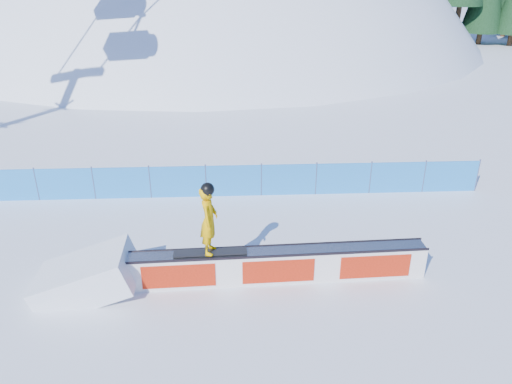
{
  "coord_description": "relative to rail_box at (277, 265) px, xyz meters",
  "views": [
    {
      "loc": [
        1.99,
        -11.99,
        7.89
      ],
      "look_at": [
        2.65,
        1.25,
        1.66
      ],
      "focal_mm": 35.0,
      "sensor_mm": 36.0,
      "label": 1
    }
  ],
  "objects": [
    {
      "name": "ground",
      "position": [
        -3.11,
        0.84,
        -0.47
      ],
      "size": [
        160.0,
        160.0,
        0.0
      ],
      "primitive_type": "plane",
      "color": "white",
      "rests_on": "ground"
    },
    {
      "name": "snow_hill",
      "position": [
        -3.11,
        42.84,
        -18.47
      ],
      "size": [
        64.0,
        64.0,
        64.0
      ],
      "color": "white",
      "rests_on": "ground"
    },
    {
      "name": "safety_fence",
      "position": [
        -3.11,
        5.34,
        0.13
      ],
      "size": [
        22.05,
        0.05,
        1.3
      ],
      "color": "blue",
      "rests_on": "ground"
    },
    {
      "name": "rail_box",
      "position": [
        0.0,
        0.0,
        0.0
      ],
      "size": [
        8.01,
        0.85,
        0.96
      ],
      "rotation": [
        0.0,
        0.0,
        0.04
      ],
      "color": "white",
      "rests_on": "ground"
    },
    {
      "name": "snow_ramp",
      "position": [
        -4.99,
        -0.18,
        -0.47
      ],
      "size": [
        2.68,
        1.73,
        1.64
      ],
      "primitive_type": null,
      "rotation": [
        0.0,
        -0.31,
        0.04
      ],
      "color": "white",
      "rests_on": "ground"
    },
    {
      "name": "snowboarder",
      "position": [
        -1.76,
        -0.06,
        1.46
      ],
      "size": [
        1.91,
        0.73,
        1.99
      ],
      "rotation": [
        0.0,
        0.0,
        1.42
      ],
      "color": "black",
      "rests_on": "rail_box"
    }
  ]
}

